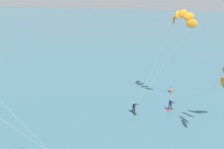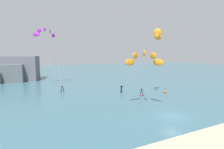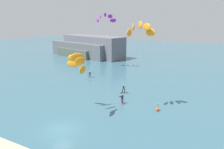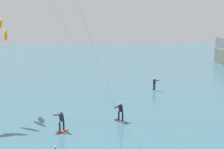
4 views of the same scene
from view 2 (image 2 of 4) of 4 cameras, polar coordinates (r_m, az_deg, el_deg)
The scene contains 5 objects.
ground_plane at distance 27.11m, azimuth 18.60°, elevation -12.42°, with size 240.00×240.00×0.00m, color #386070.
kitesurfer_nearshore at distance 38.30m, azimuth 13.76°, elevation 11.60°, with size 7.83×8.16×13.80m.
kitesurfer_mid_water at distance 52.28m, azimuth -20.59°, elevation 12.08°, with size 6.10×12.92×15.79m.
kitesurfer_far_out at distance 29.30m, azimuth 10.18°, elevation 4.76°, with size 7.91×9.28×9.35m.
marker_buoy at distance 41.54m, azimuth 16.59°, elevation -5.25°, with size 0.56×0.56×1.38m.
Camera 2 is at (-18.42, -17.87, 8.75)m, focal length 28.50 mm.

